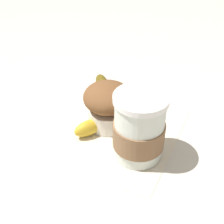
# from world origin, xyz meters

# --- Properties ---
(ground_plane) EXTENTS (3.00, 3.00, 0.00)m
(ground_plane) POSITION_xyz_m (0.00, 0.00, 0.00)
(ground_plane) COLOR beige
(paper_napkin) EXTENTS (0.30, 0.30, 0.00)m
(paper_napkin) POSITION_xyz_m (0.00, 0.00, 0.00)
(paper_napkin) COLOR beige
(paper_napkin) RESTS_ON ground_plane
(coffee_cup) EXTENTS (0.09, 0.09, 0.12)m
(coffee_cup) POSITION_xyz_m (-0.05, 0.06, 0.06)
(coffee_cup) COLOR silver
(coffee_cup) RESTS_ON paper_napkin
(muffin) EXTENTS (0.09, 0.09, 0.09)m
(muffin) POSITION_xyz_m (0.01, -0.02, 0.05)
(muffin) COLOR white
(muffin) RESTS_ON paper_napkin
(banana) EXTENTS (0.08, 0.22, 0.03)m
(banana) POSITION_xyz_m (0.03, -0.06, 0.02)
(banana) COLOR gold
(banana) RESTS_ON paper_napkin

